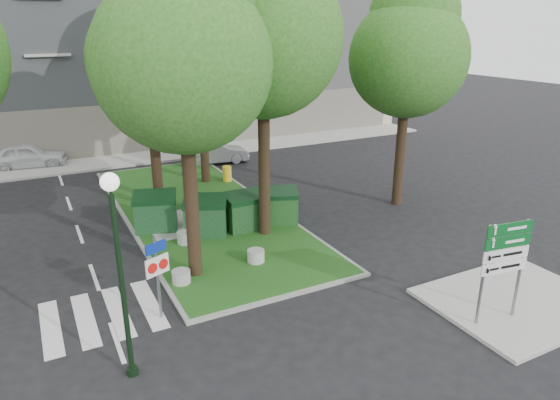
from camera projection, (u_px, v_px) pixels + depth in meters
ground at (270, 301)px, 15.06m from camera, size 120.00×120.00×0.00m
median_island at (200, 212)px, 21.95m from camera, size 6.00×16.00×0.12m
median_kerb at (200, 212)px, 21.95m from camera, size 6.30×16.30×0.10m
sidewalk_corner at (516, 301)px, 14.93m from camera, size 5.00×4.00×0.12m
building_sidewalk at (136, 159)px, 30.51m from camera, size 42.00×3.00×0.12m
zebra_crossing at (134, 308)px, 14.69m from camera, size 5.00×3.00×0.01m
apartment_building at (101, 21)px, 34.11m from camera, size 41.00×12.00×16.00m
tree_median_near_left at (184, 45)px, 14.13m from camera, size 5.20×5.20×10.53m
tree_median_near_right at (264, 21)px, 17.09m from camera, size 5.60×5.60×11.46m
tree_median_mid at (148, 48)px, 19.89m from camera, size 4.80×4.80×9.99m
tree_median_far at (199, 13)px, 23.34m from camera, size 5.80×5.80×11.93m
tree_street_right at (410, 46)px, 20.88m from camera, size 5.00×5.00×10.06m
dumpster_a at (156, 212)px, 19.73m from camera, size 1.93×1.61×1.54m
dumpster_b at (206, 216)px, 19.30m from camera, size 1.98×1.73×1.53m
dumpster_c at (245, 211)px, 19.86m from camera, size 1.61×1.14×1.49m
dumpster_d at (279, 206)px, 20.48m from camera, size 1.85×1.59×1.44m
bollard_left at (181, 277)px, 15.81m from camera, size 0.58×0.58×0.41m
bollard_right at (256, 256)px, 17.20m from camera, size 0.60×0.60×0.43m
bollard_mid at (185, 237)px, 18.67m from camera, size 0.63×0.63×0.45m
litter_bin at (227, 174)px, 25.90m from camera, size 0.45×0.45×0.80m
street_lamp at (118, 255)px, 10.86m from camera, size 0.40×0.40×5.02m
traffic_sign_pole at (157, 267)px, 13.68m from camera, size 0.71×0.32×2.50m
directional_sign at (505, 256)px, 13.29m from camera, size 1.45×0.28×2.91m
car_white at (27, 156)px, 28.56m from camera, size 4.40×2.21×1.44m
car_silver at (215, 153)px, 29.55m from camera, size 4.01×1.80×1.28m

